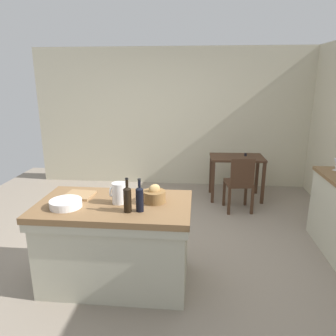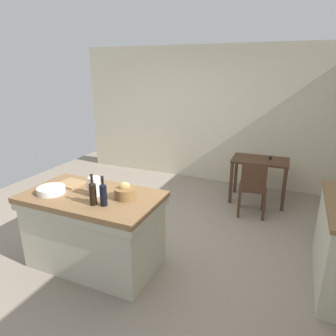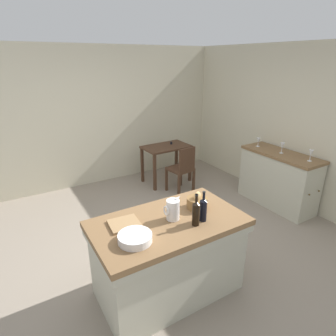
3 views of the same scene
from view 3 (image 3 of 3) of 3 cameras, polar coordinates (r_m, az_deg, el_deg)
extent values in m
plane|color=gray|center=(3.94, -1.12, -15.48)|extent=(6.76, 6.76, 0.00)
cube|color=beige|center=(5.67, -14.69, 9.80)|extent=(5.32, 0.12, 2.60)
cube|color=beige|center=(5.10, 25.19, 7.27)|extent=(0.12, 5.20, 2.60)
cube|color=brown|center=(2.84, 0.08, -11.01)|extent=(1.50, 0.86, 0.06)
cube|color=#BCBAA3|center=(2.87, 0.08, -12.19)|extent=(1.48, 0.84, 0.08)
cube|color=#BCBAA3|center=(3.09, 0.08, -17.86)|extent=(1.42, 0.78, 0.81)
cube|color=brown|center=(4.95, 21.88, 2.58)|extent=(0.52, 1.30, 0.04)
cube|color=#BCBAA3|center=(5.10, 21.18, -2.34)|extent=(0.49, 1.27, 0.88)
sphere|color=brown|center=(4.67, 26.56, -4.80)|extent=(0.03, 0.03, 0.03)
sphere|color=brown|center=(4.86, 28.08, -4.10)|extent=(0.03, 0.03, 0.03)
cube|color=#472D1E|center=(5.58, -0.35, 4.28)|extent=(0.92, 0.59, 0.04)
cube|color=#472D1E|center=(5.30, -2.69, -0.97)|extent=(0.05, 0.05, 0.71)
cube|color=#472D1E|center=(5.73, 4.47, 0.74)|extent=(0.05, 0.05, 0.71)
cube|color=#472D1E|center=(5.70, -5.19, 0.59)|extent=(0.05, 0.05, 0.71)
cube|color=#472D1E|center=(6.11, 1.69, 2.09)|extent=(0.05, 0.05, 0.71)
cylinder|color=black|center=(5.68, 0.65, 5.05)|extent=(0.04, 0.04, 0.05)
cube|color=#472D1E|center=(5.23, 2.46, -0.18)|extent=(0.45, 0.45, 0.04)
cube|color=#472D1E|center=(5.02, 3.85, 1.70)|extent=(0.36, 0.08, 0.42)
cube|color=#472D1E|center=(5.55, 2.59, -1.49)|extent=(0.05, 0.05, 0.43)
cube|color=#472D1E|center=(5.34, -0.31, -2.43)|extent=(0.05, 0.05, 0.43)
cube|color=#472D1E|center=(5.31, 5.16, -2.65)|extent=(0.05, 0.05, 0.43)
cube|color=#472D1E|center=(5.09, 2.22, -3.69)|extent=(0.05, 0.05, 0.43)
cylinder|color=white|center=(2.79, 1.00, -8.39)|extent=(0.13, 0.13, 0.20)
cone|color=white|center=(2.77, 2.04, -6.05)|extent=(0.07, 0.04, 0.06)
torus|color=white|center=(2.75, -0.34, -8.60)|extent=(0.02, 0.10, 0.10)
cylinder|color=white|center=(2.53, -6.65, -13.80)|extent=(0.30, 0.30, 0.07)
cylinder|color=brown|center=(3.03, 5.86, -6.99)|extent=(0.22, 0.22, 0.11)
ellipsoid|color=tan|center=(2.99, 5.92, -5.69)|extent=(0.14, 0.12, 0.10)
cube|color=#99754C|center=(2.77, -8.77, -11.05)|extent=(0.30, 0.28, 0.02)
cylinder|color=black|center=(2.79, 7.08, -8.53)|extent=(0.07, 0.07, 0.21)
cone|color=black|center=(2.73, 7.19, -6.37)|extent=(0.07, 0.07, 0.03)
cylinder|color=black|center=(2.71, 7.24, -5.43)|extent=(0.03, 0.03, 0.08)
cylinder|color=black|center=(2.69, 7.27, -4.83)|extent=(0.03, 0.03, 0.01)
cylinder|color=black|center=(2.71, 5.62, -9.31)|extent=(0.07, 0.07, 0.22)
cone|color=black|center=(2.65, 5.72, -7.03)|extent=(0.07, 0.07, 0.03)
cylinder|color=black|center=(2.63, 5.76, -6.04)|extent=(0.03, 0.03, 0.08)
cylinder|color=black|center=(2.61, 5.78, -5.41)|extent=(0.03, 0.03, 0.01)
cylinder|color=white|center=(4.72, 26.57, 1.29)|extent=(0.06, 0.06, 0.00)
cylinder|color=white|center=(4.71, 26.64, 1.71)|extent=(0.01, 0.01, 0.07)
cone|color=white|center=(4.68, 26.81, 2.70)|extent=(0.07, 0.07, 0.10)
cylinder|color=white|center=(4.93, 21.81, 2.83)|extent=(0.06, 0.06, 0.00)
cylinder|color=white|center=(4.92, 21.87, 3.24)|extent=(0.01, 0.01, 0.07)
cone|color=white|center=(4.90, 22.01, 4.18)|extent=(0.07, 0.07, 0.10)
cylinder|color=white|center=(5.18, 17.59, 4.19)|extent=(0.06, 0.06, 0.00)
cylinder|color=white|center=(5.17, 17.63, 4.53)|extent=(0.01, 0.01, 0.06)
cone|color=white|center=(5.15, 17.72, 5.32)|extent=(0.07, 0.07, 0.09)
camera|label=1|loc=(2.19, 77.30, -3.72)|focal=33.88mm
camera|label=2|loc=(3.24, 66.09, 5.73)|focal=32.11mm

